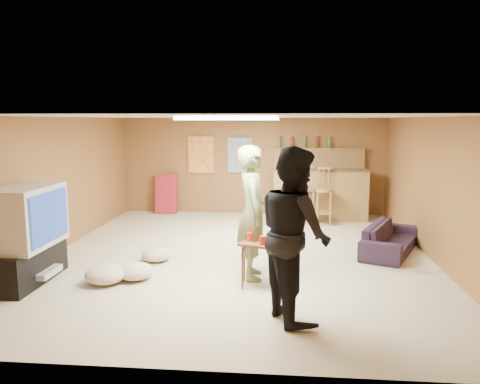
# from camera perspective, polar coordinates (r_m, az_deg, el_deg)

# --- Properties ---
(ground) EXTENTS (7.00, 7.00, 0.00)m
(ground) POSITION_cam_1_polar(r_m,az_deg,el_deg) (7.56, -0.14, -7.74)
(ground) COLOR tan
(ground) RESTS_ON ground
(ceiling) EXTENTS (6.00, 7.00, 0.02)m
(ceiling) POSITION_cam_1_polar(r_m,az_deg,el_deg) (7.25, -0.14, 9.17)
(ceiling) COLOR silver
(ceiling) RESTS_ON ground
(wall_back) EXTENTS (6.00, 0.02, 2.20)m
(wall_back) POSITION_cam_1_polar(r_m,az_deg,el_deg) (10.79, 1.57, 3.19)
(wall_back) COLOR brown
(wall_back) RESTS_ON ground
(wall_front) EXTENTS (6.00, 0.02, 2.20)m
(wall_front) POSITION_cam_1_polar(r_m,az_deg,el_deg) (3.92, -4.89, -6.80)
(wall_front) COLOR brown
(wall_front) RESTS_ON ground
(wall_left) EXTENTS (0.02, 7.00, 2.20)m
(wall_left) POSITION_cam_1_polar(r_m,az_deg,el_deg) (8.16, -21.61, 0.77)
(wall_left) COLOR brown
(wall_left) RESTS_ON ground
(wall_right) EXTENTS (0.02, 7.00, 2.20)m
(wall_right) POSITION_cam_1_polar(r_m,az_deg,el_deg) (7.66, 22.82, 0.20)
(wall_right) COLOR brown
(wall_right) RESTS_ON ground
(tv_stand) EXTENTS (0.55, 1.30, 0.50)m
(tv_stand) POSITION_cam_1_polar(r_m,az_deg,el_deg) (6.91, -24.71, -8.01)
(tv_stand) COLOR black
(tv_stand) RESTS_ON ground
(dvd_box) EXTENTS (0.35, 0.50, 0.08)m
(dvd_box) POSITION_cam_1_polar(r_m,az_deg,el_deg) (6.84, -23.04, -8.96)
(dvd_box) COLOR #B2B2B7
(dvd_box) RESTS_ON tv_stand
(tv_body) EXTENTS (0.60, 1.10, 0.80)m
(tv_body) POSITION_cam_1_polar(r_m,az_deg,el_deg) (6.73, -24.55, -2.74)
(tv_body) COLOR #B2B2B7
(tv_body) RESTS_ON tv_stand
(tv_screen) EXTENTS (0.02, 0.95, 0.65)m
(tv_screen) POSITION_cam_1_polar(r_m,az_deg,el_deg) (6.58, -22.20, -2.83)
(tv_screen) COLOR navy
(tv_screen) RESTS_ON tv_body
(bar_counter) EXTENTS (2.00, 0.60, 1.10)m
(bar_counter) POSITION_cam_1_polar(r_m,az_deg,el_deg) (10.33, 9.70, -0.26)
(bar_counter) COLOR brown
(bar_counter) RESTS_ON ground
(bar_lip) EXTENTS (2.10, 0.12, 0.05)m
(bar_lip) POSITION_cam_1_polar(r_m,az_deg,el_deg) (10.01, 9.90, 2.63)
(bar_lip) COLOR #462816
(bar_lip) RESTS_ON bar_counter
(bar_shelf) EXTENTS (2.00, 0.18, 0.05)m
(bar_shelf) POSITION_cam_1_polar(r_m,az_deg,el_deg) (10.67, 9.65, 5.16)
(bar_shelf) COLOR brown
(bar_shelf) RESTS_ON bar_backing
(bar_backing) EXTENTS (2.00, 0.14, 0.60)m
(bar_backing) POSITION_cam_1_polar(r_m,az_deg,el_deg) (10.71, 9.60, 3.57)
(bar_backing) COLOR brown
(bar_backing) RESTS_ON bar_counter
(poster_left) EXTENTS (0.60, 0.03, 0.85)m
(poster_left) POSITION_cam_1_polar(r_m,az_deg,el_deg) (10.87, -4.78, 4.53)
(poster_left) COLOR #BF3F26
(poster_left) RESTS_ON wall_back
(poster_right) EXTENTS (0.55, 0.03, 0.80)m
(poster_right) POSITION_cam_1_polar(r_m,az_deg,el_deg) (10.75, -0.04, 4.51)
(poster_right) COLOR #334C99
(poster_right) RESTS_ON wall_back
(folding_chair_stack) EXTENTS (0.50, 0.26, 0.91)m
(folding_chair_stack) POSITION_cam_1_polar(r_m,az_deg,el_deg) (10.98, -8.98, -0.23)
(folding_chair_stack) COLOR #A31E2F
(folding_chair_stack) RESTS_ON ground
(ceiling_panel_front) EXTENTS (1.20, 0.60, 0.04)m
(ceiling_panel_front) POSITION_cam_1_polar(r_m,az_deg,el_deg) (5.76, -1.54, 8.97)
(ceiling_panel_front) COLOR white
(ceiling_panel_front) RESTS_ON ceiling
(ceiling_panel_back) EXTENTS (1.20, 0.60, 0.04)m
(ceiling_panel_back) POSITION_cam_1_polar(r_m,az_deg,el_deg) (8.44, 0.62, 8.91)
(ceiling_panel_back) COLOR white
(ceiling_panel_back) RESTS_ON ceiling
(person_olive) EXTENTS (0.52, 0.72, 1.82)m
(person_olive) POSITION_cam_1_polar(r_m,az_deg,el_deg) (6.33, 1.58, -2.52)
(person_olive) COLOR #636C3E
(person_olive) RESTS_ON ground
(person_black) EXTENTS (1.01, 1.12, 1.89)m
(person_black) POSITION_cam_1_polar(r_m,az_deg,el_deg) (5.08, 6.64, -5.03)
(person_black) COLOR black
(person_black) RESTS_ON ground
(sofa) EXTENTS (1.24, 1.73, 0.47)m
(sofa) POSITION_cam_1_polar(r_m,az_deg,el_deg) (8.03, 17.84, -5.44)
(sofa) COLOR black
(sofa) RESTS_ON ground
(tray_table) EXTENTS (0.54, 0.49, 0.58)m
(tray_table) POSITION_cam_1_polar(r_m,az_deg,el_deg) (6.16, 2.29, -8.79)
(tray_table) COLOR #462816
(tray_table) RESTS_ON ground
(cup_red_near) EXTENTS (0.08, 0.08, 0.11)m
(cup_red_near) POSITION_cam_1_polar(r_m,az_deg,el_deg) (6.14, 1.26, -5.47)
(cup_red_near) COLOR red
(cup_red_near) RESTS_ON tray_table
(cup_red_far) EXTENTS (0.10, 0.10, 0.11)m
(cup_red_far) POSITION_cam_1_polar(r_m,az_deg,el_deg) (5.96, 2.76, -5.91)
(cup_red_far) COLOR red
(cup_red_far) RESTS_ON tray_table
(cup_blue) EXTENTS (0.09, 0.09, 0.10)m
(cup_blue) POSITION_cam_1_polar(r_m,az_deg,el_deg) (6.18, 3.69, -5.44)
(cup_blue) COLOR navy
(cup_blue) RESTS_ON tray_table
(bar_stool_left) EXTENTS (0.42, 0.42, 1.06)m
(bar_stool_left) POSITION_cam_1_polar(r_m,az_deg,el_deg) (9.90, 8.13, -0.72)
(bar_stool_left) COLOR brown
(bar_stool_left) RESTS_ON ground
(bar_stool_right) EXTENTS (0.42, 0.42, 1.27)m
(bar_stool_right) POSITION_cam_1_polar(r_m,az_deg,el_deg) (9.77, 10.21, -0.29)
(bar_stool_right) COLOR brown
(bar_stool_right) RESTS_ON ground
(cushion_near_tv) EXTENTS (0.65, 0.65, 0.22)m
(cushion_near_tv) POSITION_cam_1_polar(r_m,az_deg,el_deg) (6.61, -12.67, -9.41)
(cushion_near_tv) COLOR tan
(cushion_near_tv) RESTS_ON ground
(cushion_mid) EXTENTS (0.47, 0.47, 0.21)m
(cushion_mid) POSITION_cam_1_polar(r_m,az_deg,el_deg) (7.36, -10.16, -7.50)
(cushion_mid) COLOR tan
(cushion_mid) RESTS_ON ground
(cushion_far) EXTENTS (0.69, 0.69, 0.24)m
(cushion_far) POSITION_cam_1_polar(r_m,az_deg,el_deg) (6.55, -16.09, -9.62)
(cushion_far) COLOR tan
(cushion_far) RESTS_ON ground
(bottle_row) EXTENTS (1.20, 0.08, 0.26)m
(bottle_row) POSITION_cam_1_polar(r_m,az_deg,el_deg) (10.62, 7.84, 6.03)
(bottle_row) COLOR #3F7233
(bottle_row) RESTS_ON bar_shelf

